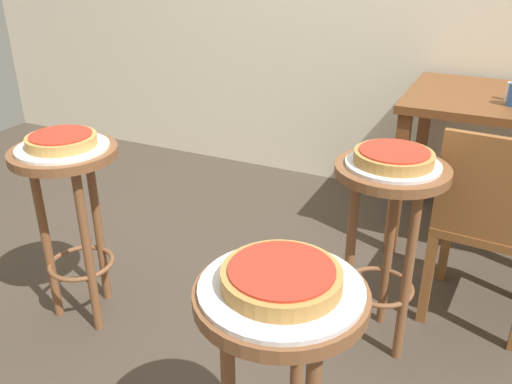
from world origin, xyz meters
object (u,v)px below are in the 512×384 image
object	(u,v)px
stool_middle	(70,196)
serving_plate_foreground	(281,288)
serving_plate_leftside	(393,164)
pizza_leftside	(394,157)
stool_foreground	(280,358)
dining_table	(510,122)
stool_leftside	(387,216)
pizza_middle	(61,140)
wooden_chair	(490,222)
pizza_foreground	(281,277)
condiment_shaker	(510,91)
serving_plate_middle	(63,147)

from	to	relation	value
stool_middle	serving_plate_foreground	bearing A→B (deg)	-23.52
serving_plate_leftside	pizza_leftside	bearing A→B (deg)	90.00
stool_foreground	serving_plate_leftside	distance (m)	0.87
stool_foreground	dining_table	bearing A→B (deg)	77.70
stool_foreground	stool_leftside	size ratio (longest dim) A/B	1.00
serving_plate_leftside	stool_leftside	bearing A→B (deg)	-90.00
stool_leftside	serving_plate_leftside	world-z (taller)	serving_plate_leftside
pizza_middle	dining_table	xyz separation A→B (m)	(1.51, 1.42, -0.13)
stool_foreground	serving_plate_foreground	xyz separation A→B (m)	(-0.00, 0.00, 0.20)
pizza_leftside	wooden_chair	size ratio (longest dim) A/B	0.32
stool_leftside	serving_plate_leftside	distance (m)	0.20
serving_plate_leftside	wooden_chair	xyz separation A→B (m)	(0.34, 0.30, -0.30)
pizza_leftside	dining_table	xyz separation A→B (m)	(0.35, 1.05, -0.13)
stool_leftside	pizza_middle	bearing A→B (deg)	-162.45
pizza_foreground	dining_table	size ratio (longest dim) A/B	0.27
stool_foreground	condiment_shaker	world-z (taller)	condiment_shaker
stool_middle	stool_leftside	size ratio (longest dim) A/B	1.00
dining_table	pizza_middle	bearing A→B (deg)	-136.76
pizza_middle	wooden_chair	distance (m)	1.67
serving_plate_foreground	pizza_leftside	bearing A→B (deg)	85.75
pizza_middle	condiment_shaker	world-z (taller)	condiment_shaker
pizza_middle	dining_table	size ratio (longest dim) A/B	0.26
pizza_foreground	pizza_middle	bearing A→B (deg)	156.48
stool_middle	pizza_middle	xyz separation A→B (m)	(-0.00, -0.00, 0.23)
pizza_foreground	serving_plate_leftside	xyz separation A→B (m)	(0.06, 0.84, -0.03)
stool_middle	pizza_leftside	size ratio (longest dim) A/B	2.76
serving_plate_leftside	wooden_chair	bearing A→B (deg)	41.52
serving_plate_leftside	wooden_chair	world-z (taller)	wooden_chair
stool_foreground	dining_table	xyz separation A→B (m)	(0.41, 1.89, 0.10)
stool_foreground	stool_middle	bearing A→B (deg)	156.48
serving_plate_foreground	pizza_leftside	xyz separation A→B (m)	(0.06, 0.84, 0.03)
pizza_middle	dining_table	world-z (taller)	pizza_middle
serving_plate_foreground	stool_leftside	size ratio (longest dim) A/B	0.50
stool_middle	wooden_chair	world-z (taller)	wooden_chair
pizza_middle	serving_plate_foreground	bearing A→B (deg)	-23.52
serving_plate_middle	dining_table	distance (m)	2.07
stool_foreground	dining_table	distance (m)	1.94
serving_plate_foreground	pizza_middle	distance (m)	1.19
stool_middle	serving_plate_middle	size ratio (longest dim) A/B	2.20
pizza_foreground	stool_middle	xyz separation A→B (m)	(-1.09, 0.48, -0.23)
dining_table	serving_plate_foreground	bearing A→B (deg)	-102.30
pizza_foreground	pizza_leftside	size ratio (longest dim) A/B	1.00
serving_plate_middle	pizza_leftside	size ratio (longest dim) A/B	1.25
stool_leftside	dining_table	world-z (taller)	dining_table
serving_plate_foreground	serving_plate_leftside	xyz separation A→B (m)	(0.06, 0.84, 0.00)
stool_foreground	serving_plate_leftside	world-z (taller)	serving_plate_leftside
dining_table	wooden_chair	bearing A→B (deg)	-90.55
wooden_chair	dining_table	bearing A→B (deg)	89.45
serving_plate_middle	dining_table	xyz separation A→B (m)	(1.51, 1.42, -0.10)
stool_leftside	wooden_chair	bearing A→B (deg)	41.52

